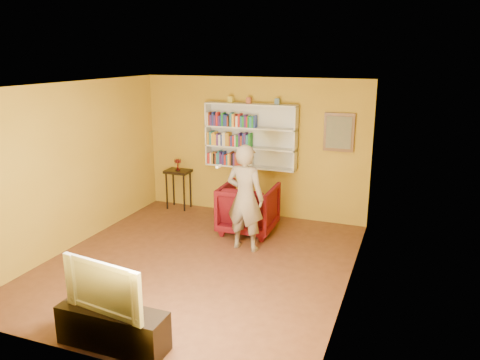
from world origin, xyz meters
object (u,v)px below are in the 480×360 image
Objects in this scene: ruby_lustre at (178,162)px; person at (245,198)px; tv_cabinet at (113,328)px; television at (109,284)px; armchair at (248,208)px; bookshelf at (252,136)px; console_table at (178,177)px.

ruby_lustre is 2.50m from person.
television is at bearing 0.00° from tv_cabinet.
person is (0.21, -0.75, 0.44)m from armchair.
bookshelf is 4.74m from television.
ruby_lustre is 0.13× the size of person.
console_table is 2.51m from person.
bookshelf reaches higher than armchair.
armchair is at bearing -69.15° from person.
console_table is 4.79m from tv_cabinet.
bookshelf reaches higher than person.
console_table is 0.84× the size of armchair.
bookshelf is 1.67m from ruby_lustre.
bookshelf is 7.85× the size of ruby_lustre.
television is (0.04, -4.66, -0.85)m from bookshelf.
tv_cabinet is at bearing -70.67° from ruby_lustre.
person reaches higher than tv_cabinet.
console_table is at bearing 109.33° from tv_cabinet.
tv_cabinet is 0.52m from television.
ruby_lustre reaches higher than armchair.
bookshelf reaches higher than television.
person reaches higher than ruby_lustre.
ruby_lustre is 0.24× the size of armchair.
person is at bearing 104.22° from armchair.
person is at bearing 89.87° from television.
tv_cabinet is (1.58, -4.50, -0.76)m from ruby_lustre.
television reaches higher than ruby_lustre.
bookshelf is at bearing -75.15° from armchair.
television is (-0.22, -3.77, 0.31)m from armchair.
bookshelf is 1.85m from person.
armchair is 0.89m from person.
bookshelf is 4.86m from tv_cabinet.
armchair is at bearing -73.65° from bookshelf.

